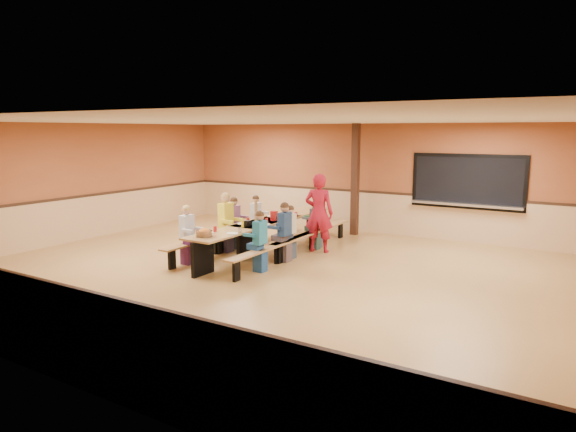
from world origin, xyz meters
The scene contains 23 objects.
ground centered at (0.00, 0.00, 0.00)m, with size 12.00×12.00×0.00m, color olive.
room_envelope centered at (0.00, 0.00, 0.69)m, with size 12.04×10.04×3.02m.
kitchen_pass_through centered at (2.60, 4.96, 1.49)m, with size 2.78×0.28×1.38m.
structural_post centered at (-0.20, 4.40, 1.50)m, with size 0.18×0.18×3.00m, color black.
cafeteria_table_main centered at (-1.10, 0.74, 0.53)m, with size 1.91×3.70×0.74m.
cafeteria_table_second centered at (-1.15, 2.25, 0.53)m, with size 1.91×3.70×0.74m.
seated_child_white_left centered at (-1.92, -0.34, 0.62)m, with size 0.39×0.32×1.25m, color silver, non-canonical shape.
seated_adult_yellow centered at (-1.92, 0.98, 0.69)m, with size 0.45×0.37×1.37m, color yellow, non-canonical shape.
seated_child_grey_left centered at (-1.92, 2.20, 0.59)m, with size 0.36×0.29×1.19m, color silver, non-canonical shape.
seated_child_teal_right centered at (-0.27, -0.02, 0.61)m, with size 0.37×0.31×1.22m, color teal, non-canonical shape.
seated_child_navy_right centered at (-0.27, 0.91, 0.64)m, with size 0.40×0.33×1.28m, color navy, non-canonical shape.
seated_child_char_right centered at (-0.27, 2.29, 0.58)m, with size 0.35×0.28×1.16m, color #41464A, non-canonical shape.
seated_child_purple_sec centered at (-1.98, 1.36, 0.61)m, with size 0.38×0.31×1.23m, color #945C8B, non-canonical shape.
seated_child_green_sec centered at (-0.33, 2.49, 0.59)m, with size 0.35×0.29×1.17m, color #2F7238, non-canonical shape.
seated_child_tan_sec centered at (-0.33, 1.24, 0.58)m, with size 0.35×0.29×1.17m, color #C0B99C, non-canonical shape.
standing_woman centered at (-0.08, 2.11, 0.92)m, with size 0.67×0.44×1.84m, color #A41224.
punch_pitcher centered at (-1.00, 1.58, 0.85)m, with size 0.16×0.16×0.22m, color #B21719.
chip_bowl centered at (-1.16, -0.68, 0.81)m, with size 0.32×0.32×0.15m, color orange, non-canonical shape.
napkin_dispenser centered at (-1.07, 0.66, 0.80)m, with size 0.10×0.14×0.13m, color black.
condiment_mustard centered at (-1.08, 0.49, 0.82)m, with size 0.06×0.06×0.17m, color yellow.
condiment_ketchup centered at (-1.14, 0.78, 0.82)m, with size 0.06×0.06×0.17m, color #B2140F.
table_paddle centered at (-1.05, 0.95, 0.88)m, with size 0.16×0.16×0.56m.
place_settings centered at (-1.10, 0.74, 0.80)m, with size 0.65×3.30×0.11m, color beige, non-canonical shape.
Camera 1 is at (5.43, -8.28, 2.81)m, focal length 32.00 mm.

